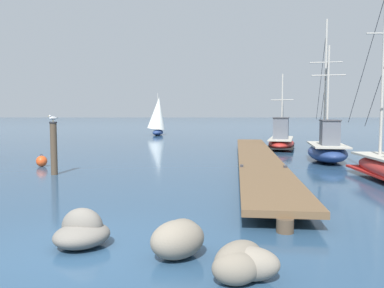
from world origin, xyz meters
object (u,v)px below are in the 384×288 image
perched_seagull (53,118)px  distant_sailboat (158,116)px  shore_rock_near_right (82,232)px  mooring_piling (54,147)px  fishing_boat_2 (281,140)px  shore_rock_mid_cluster (180,238)px  fishing_boat_1 (327,149)px  shore_rock_near_left (241,263)px  mooring_buoy (42,161)px

perched_seagull → distant_sailboat: bearing=87.1°
shore_rock_near_right → mooring_piling: bearing=112.8°
fishing_boat_2 → shore_rock_mid_cluster: bearing=-106.6°
shore_rock_near_right → fishing_boat_1: bearing=55.7°
perched_seagull → shore_rock_near_right: 9.39m
fishing_boat_1 → distant_sailboat: 26.00m
mooring_piling → shore_rock_near_left: 11.79m
perched_seagull → shore_rock_near_right: perched_seagull is taller
fishing_boat_1 → mooring_piling: bearing=-160.5°
fishing_boat_2 → distant_sailboat: bearing=121.3°
shore_rock_mid_cluster → mooring_piling: bearing=121.0°
shore_rock_near_right → distant_sailboat: 36.48m
fishing_boat_1 → mooring_piling: size_ratio=3.48×
shore_rock_near_left → fishing_boat_1: bearing=67.3°
mooring_buoy → distant_sailboat: (2.86, 25.52, 1.82)m
shore_rock_near_right → shore_rock_mid_cluster: bearing=-15.9°
shore_rock_near_left → shore_rock_near_right: bearing=152.4°
mooring_buoy → distant_sailboat: size_ratio=0.12×
mooring_piling → shore_rock_near_right: bearing=-67.2°
fishing_boat_1 → mooring_buoy: 13.89m
shore_rock_near_right → shore_rock_mid_cluster: 1.91m
fishing_boat_2 → shore_rock_mid_cluster: (-6.09, -20.36, -0.27)m
fishing_boat_2 → shore_rock_mid_cluster: size_ratio=4.43×
fishing_boat_1 → perched_seagull: bearing=-160.6°
shore_rock_mid_cluster → fishing_boat_1: bearing=62.6°
perched_seagull → shore_rock_mid_cluster: perched_seagull is taller
perched_seagull → shore_rock_mid_cluster: size_ratio=0.25×
shore_rock_near_right → distant_sailboat: (-2.14, 36.37, 1.80)m
fishing_boat_1 → shore_rock_near_left: (-5.96, -14.25, -0.41)m
distant_sailboat → shore_rock_mid_cluster: bearing=-83.8°
shore_rock_mid_cluster → mooring_buoy: bearing=121.0°
mooring_piling → mooring_buoy: (-1.45, 2.39, -0.84)m
fishing_boat_1 → mooring_buoy: bearing=-171.9°
fishing_boat_2 → mooring_piling: (-11.48, -11.39, 0.51)m
fishing_boat_1 → shore_rock_mid_cluster: fishing_boat_1 is taller
fishing_boat_1 → shore_rock_near_left: size_ratio=6.22×
mooring_piling → distant_sailboat: (1.42, 27.92, 0.98)m
shore_rock_mid_cluster → shore_rock_near_left: bearing=-44.5°
perched_seagull → mooring_buoy: perched_seagull is taller
fishing_boat_2 → mooring_buoy: bearing=-145.2°
shore_rock_near_right → shore_rock_mid_cluster: (1.83, -0.52, 0.04)m
mooring_buoy → shore_rock_near_right: bearing=-65.2°
mooring_piling → shore_rock_near_right: size_ratio=1.49×
mooring_piling → distant_sailboat: bearing=87.1°
fishing_boat_2 → mooring_piling: 16.18m
fishing_boat_2 → mooring_buoy: fishing_boat_2 is taller
mooring_piling → perched_seagull: (0.00, 0.00, 1.17)m
mooring_buoy → perched_seagull: bearing=-58.7°
fishing_boat_1 → perched_seagull: 13.14m
fishing_boat_2 → shore_rock_near_right: fishing_boat_2 is taller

